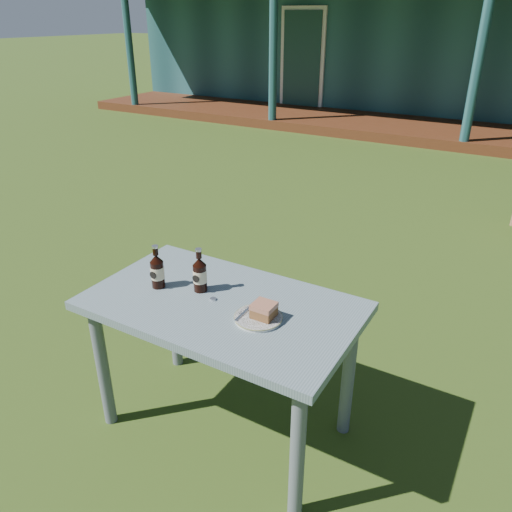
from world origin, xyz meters
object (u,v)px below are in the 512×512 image
Objects in this scene: cafe_table at (222,321)px; cola_bottle_far at (157,271)px; cola_bottle_near at (200,274)px; plate at (258,318)px; cake_slice at (264,310)px.

cola_bottle_far is at bearing -174.23° from cafe_table.
cola_bottle_near is 1.01× the size of cola_bottle_far.
cola_bottle_far is at bearing 179.62° from plate.
cafe_table is 0.24m from cola_bottle_near.
plate is 2.22× the size of cake_slice.
cafe_table is 13.04× the size of cake_slice.
plate reaches higher than cafe_table.
cake_slice is (0.02, 0.01, 0.04)m from plate.
cola_bottle_far is (-0.19, -0.07, -0.00)m from cola_bottle_near.
cola_bottle_far is (-0.56, -0.01, 0.04)m from cake_slice.
plate is 0.04m from cake_slice.
cafe_table is 0.38m from cola_bottle_far.
cola_bottle_near reaches higher than plate.
cafe_table is 5.88× the size of plate.
cake_slice is 0.44× the size of cola_bottle_near.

